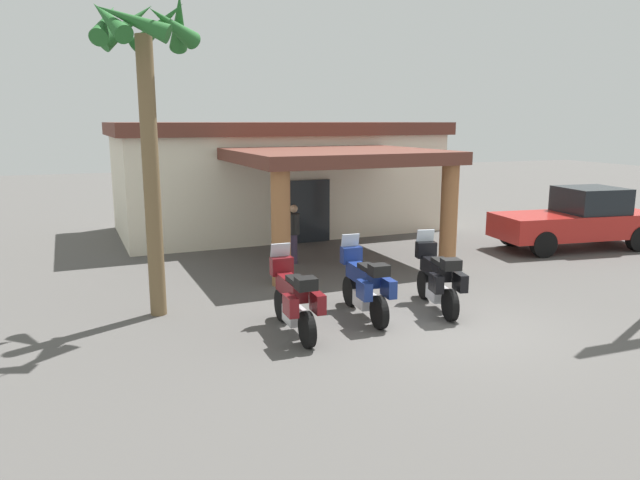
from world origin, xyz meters
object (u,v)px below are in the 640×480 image
palm_tree_roadside (145,78)px  motorcycle_maroon (294,298)px  pedestrian (294,230)px  pickup_truck_red (579,220)px  motorcycle_blue (365,284)px  motorcycle_black (438,278)px  motel_building (279,176)px

palm_tree_roadside → motorcycle_maroon: bearing=-41.9°
pedestrian → pickup_truck_red: pickup_truck_red is taller
motorcycle_maroon → motorcycle_blue: size_ratio=1.00×
pedestrian → pickup_truck_red: size_ratio=0.31×
pedestrian → motorcycle_maroon: bearing=-105.2°
motorcycle_maroon → pickup_truck_red: bearing=-69.1°
pedestrian → palm_tree_roadside: bearing=-137.9°
pickup_truck_red → palm_tree_roadside: (-13.22, -2.09, 3.90)m
pickup_truck_red → pedestrian: bearing=178.0°
motorcycle_blue → palm_tree_roadside: 6.01m
motorcycle_blue → motorcycle_black: bearing=-91.0°
motorcycle_blue → motel_building: bearing=-4.6°
motel_building → pickup_truck_red: bearing=-41.7°
motorcycle_blue → pedestrian: (0.11, 5.05, 0.28)m
motorcycle_maroon → motorcycle_black: same height
motorcycle_black → pedestrian: 5.38m
motorcycle_blue → motorcycle_black: size_ratio=1.01×
pedestrian → palm_tree_roadside: (-4.13, -3.37, 3.86)m
pickup_truck_red → palm_tree_roadside: palm_tree_roadside is taller
motel_building → motorcycle_blue: (-1.22, -10.24, -1.34)m
motorcycle_black → palm_tree_roadside: size_ratio=0.34×
motorcycle_maroon → pedestrian: bearing=-18.2°
motorcycle_maroon → palm_tree_roadside: size_ratio=0.34×
motorcycle_maroon → palm_tree_roadside: palm_tree_roadside is taller
motorcycle_black → motorcycle_maroon: bearing=106.5°
pedestrian → pickup_truck_red: 9.18m
motel_building → motorcycle_black: 10.43m
motel_building → pedestrian: motel_building is taller
motorcycle_black → pickup_truck_red: pickup_truck_red is taller
pickup_truck_red → motorcycle_black: bearing=-146.8°
motorcycle_blue → palm_tree_roadside: (-4.02, 1.68, 4.13)m
motorcycle_blue → pedestrian: bearing=1.0°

